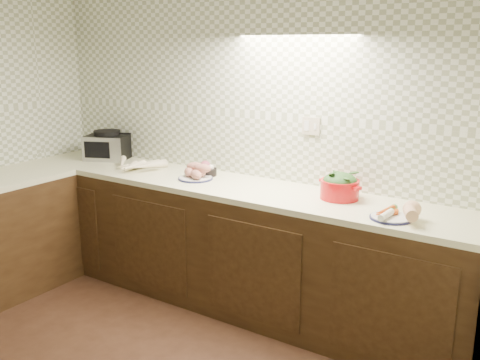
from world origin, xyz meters
The scene contains 8 objects.
room centered at (0.00, 0.00, 1.63)m, with size 3.60×3.60×2.60m.
counter centered at (-0.68, 0.68, 0.45)m, with size 3.60×3.60×0.90m.
toaster_oven centered at (-1.29, 1.63, 1.02)m, with size 0.42×0.38×0.25m.
parsnip_pile centered at (-0.86, 1.50, 0.93)m, with size 0.39×0.41×0.07m.
sweet_potato_plate centered at (-0.22, 1.49, 0.94)m, with size 0.26×0.25×0.12m.
onion_bowl centered at (-0.22, 1.62, 0.94)m, with size 0.15×0.15×0.11m.
dutch_oven centered at (0.86, 1.59, 0.98)m, with size 0.31×0.31×0.17m.
veg_plate centered at (1.32, 1.39, 0.94)m, with size 0.30×0.29×0.11m.
Camera 1 is at (2.14, -1.53, 1.87)m, focal length 40.00 mm.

